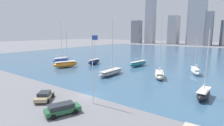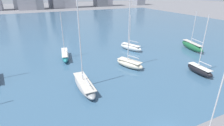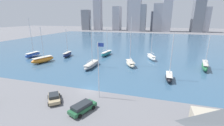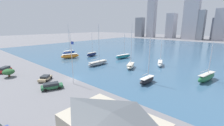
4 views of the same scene
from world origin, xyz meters
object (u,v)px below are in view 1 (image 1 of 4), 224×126
(sailboat_blue, at_px, (61,60))
(parked_sedan_tan, at_px, (44,96))
(sailboat_gray, at_px, (111,72))
(sailboat_black, at_px, (204,93))
(sailboat_white, at_px, (195,71))
(sailboat_navy, at_px, (94,62))
(sailboat_teal, at_px, (138,63))
(sailboat_orange, at_px, (66,64))
(parked_wagon_green, at_px, (62,108))
(flag_pole, at_px, (93,67))
(sailboat_cream, at_px, (159,74))

(sailboat_blue, bearing_deg, parked_sedan_tan, -38.46)
(sailboat_gray, relative_size, sailboat_black, 1.27)
(sailboat_gray, distance_m, sailboat_white, 24.21)
(parked_sedan_tan, bearing_deg, sailboat_gray, 55.53)
(sailboat_navy, xyz_separation_m, sailboat_teal, (15.38, 6.28, -0.03))
(sailboat_navy, relative_size, sailboat_teal, 0.98)
(sailboat_orange, relative_size, parked_sedan_tan, 2.64)
(sailboat_teal, distance_m, sailboat_blue, 30.96)
(sailboat_teal, bearing_deg, sailboat_white, 4.97)
(sailboat_black, bearing_deg, sailboat_gray, 171.47)
(sailboat_gray, relative_size, sailboat_teal, 1.34)
(sailboat_gray, relative_size, parked_wagon_green, 2.88)
(sailboat_navy, relative_size, parked_sedan_tan, 2.34)
(parked_wagon_green, bearing_deg, flag_pole, 101.50)
(sailboat_white, relative_size, sailboat_cream, 0.64)
(sailboat_cream, bearing_deg, parked_wagon_green, -121.54)
(sailboat_black, relative_size, sailboat_cream, 0.76)
(sailboat_white, bearing_deg, sailboat_teal, 152.49)
(sailboat_black, relative_size, sailboat_teal, 1.06)
(sailboat_gray, xyz_separation_m, sailboat_cream, (12.22, 4.77, 0.13))
(sailboat_white, xyz_separation_m, sailboat_blue, (-47.96, -9.66, 0.13))
(sailboat_blue, bearing_deg, flag_pole, -27.99)
(flag_pole, height_order, parked_wagon_green, flag_pole)
(sailboat_cream, distance_m, parked_sedan_tan, 28.57)
(sailboat_orange, distance_m, sailboat_cream, 31.97)
(sailboat_black, height_order, sailboat_orange, sailboat_orange)
(sailboat_black, xyz_separation_m, sailboat_teal, (-24.29, 21.12, 0.01))
(sailboat_navy, relative_size, sailboat_blue, 0.72)
(sailboat_black, xyz_separation_m, sailboat_blue, (-53.23, 10.14, 0.13))
(sailboat_teal, relative_size, sailboat_blue, 0.74)
(sailboat_gray, distance_m, sailboat_cream, 13.11)
(sailboat_cream, relative_size, parked_sedan_tan, 3.31)
(parked_sedan_tan, bearing_deg, flag_pole, -12.55)
(sailboat_black, bearing_deg, sailboat_navy, 161.58)
(flag_pole, distance_m, sailboat_cream, 23.34)
(sailboat_cream, distance_m, sailboat_teal, 17.19)
(parked_wagon_green, bearing_deg, sailboat_gray, 132.18)
(sailboat_blue, height_order, parked_sedan_tan, sailboat_blue)
(sailboat_orange, distance_m, sailboat_blue, 11.32)
(sailboat_gray, distance_m, sailboat_blue, 29.73)
(sailboat_cream, relative_size, parked_wagon_green, 2.98)
(parked_wagon_green, bearing_deg, sailboat_orange, 162.17)
(sailboat_white, distance_m, sailboat_blue, 48.92)
(flag_pole, height_order, sailboat_orange, sailboat_orange)
(sailboat_black, bearing_deg, sailboat_cream, 143.99)
(flag_pole, xyz_separation_m, sailboat_blue, (-38.80, 23.48, -5.11))
(flag_pole, height_order, sailboat_blue, sailboat_blue)
(sailboat_teal, bearing_deg, parked_sedan_tan, -78.28)
(sailboat_navy, relative_size, parked_wagon_green, 2.10)
(sailboat_blue, bearing_deg, sailboat_teal, 23.95)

